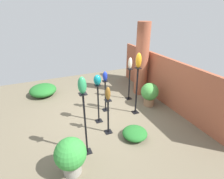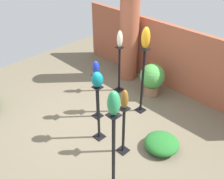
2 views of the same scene
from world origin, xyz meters
name	(u,v)px [view 1 (image 1 of 2)]	position (x,y,z in m)	size (l,w,h in m)	color
ground_plane	(106,115)	(0.00, 0.00, 0.00)	(8.00, 8.00, 0.00)	#6B604C
brick_wall_back	(165,81)	(0.00, 2.27, 0.82)	(5.60, 0.12, 1.64)	#9E5138
brick_pillar	(142,60)	(-1.00, 1.89, 1.36)	(0.49, 0.49, 2.73)	#9E5138
pedestal_bronze	(108,118)	(0.83, -0.24, 0.46)	(0.20, 0.20, 1.01)	black
pedestal_amber	(136,93)	(0.25, 0.96, 0.72)	(0.20, 0.20, 1.54)	black
pedestal_jade	(85,127)	(1.32, -0.99, 0.73)	(0.20, 0.20, 1.57)	black
pedestal_cobalt	(105,97)	(-0.28, 0.11, 0.48)	(0.20, 0.20, 1.06)	black
pedestal_ivory	(129,86)	(-0.69, 1.22, 0.55)	(0.20, 0.20, 1.19)	black
pedestal_teal	(98,105)	(0.24, -0.31, 0.55)	(0.20, 0.20, 1.21)	black
art_vase_bronze	(108,94)	(0.83, -0.24, 1.20)	(0.13, 0.13, 0.37)	brown
art_vase_amber	(139,60)	(0.25, 0.96, 1.77)	(0.18, 0.17, 0.45)	orange
art_vase_jade	(82,85)	(1.32, -0.99, 1.76)	(0.17, 0.18, 0.37)	#2D9356
art_vase_cobalt	(105,76)	(-0.28, 0.11, 1.22)	(0.15, 0.15, 0.31)	#192D9E
art_vase_ivory	(130,63)	(-0.69, 1.22, 1.40)	(0.13, 0.14, 0.40)	beige
art_vase_teal	(97,80)	(0.24, -0.31, 1.35)	(0.21, 0.21, 0.30)	#0F727A
potted_plant_front_left	(71,155)	(1.74, -1.43, 0.47)	(0.65, 0.65, 0.84)	gray
potted_plant_back_center	(150,93)	(0.01, 1.64, 0.47)	(0.60, 0.60, 0.83)	#936B4C
foliage_bed_east	(135,133)	(1.31, 0.33, 0.13)	(0.66, 0.66, 0.25)	#236B28
foliage_bed_west	(43,90)	(-2.32, -1.73, 0.21)	(1.05, 1.02, 0.41)	#236B28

